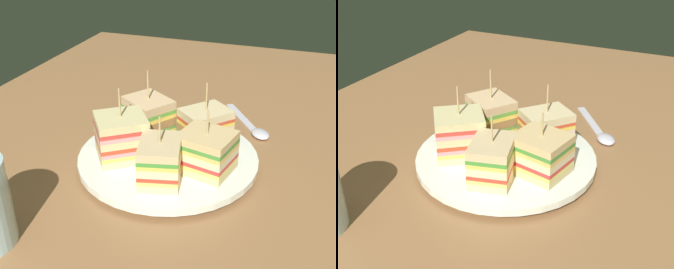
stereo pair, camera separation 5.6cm
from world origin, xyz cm
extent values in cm
cube|color=#95673F|center=(0.00, 0.00, -0.90)|extent=(118.82, 80.98, 1.80)
cylinder|color=white|center=(0.00, 0.00, 0.39)|extent=(14.94, 14.94, 0.77)
cylinder|color=white|center=(0.00, 0.00, 1.25)|extent=(24.10, 24.10, 0.95)
cube|color=beige|center=(-2.53, 5.54, 2.23)|extent=(8.45, 8.55, 1.02)
cube|color=#B2844C|center=(-0.72, 3.04, 2.23)|extent=(4.80, 3.58, 1.02)
cube|color=#E3D053|center=(-2.53, 5.54, 3.02)|extent=(8.45, 8.55, 0.57)
cube|color=pink|center=(-2.53, 5.54, 3.59)|extent=(8.45, 8.55, 0.57)
cube|color=red|center=(-2.53, 5.54, 4.16)|extent=(8.45, 8.55, 0.57)
cube|color=#DEC389|center=(-2.53, 5.54, 4.95)|extent=(8.45, 8.55, 1.02)
cube|color=#9E7242|center=(-0.72, 3.04, 4.95)|extent=(4.80, 3.58, 1.02)
cube|color=pink|center=(-2.53, 5.54, 5.75)|extent=(8.45, 8.55, 0.57)
cube|color=#D03C32|center=(-2.53, 5.54, 6.31)|extent=(8.45, 8.55, 0.57)
cube|color=beige|center=(-2.53, 5.54, 7.11)|extent=(8.45, 8.55, 1.02)
cylinder|color=tan|center=(-2.53, 5.54, 9.53)|extent=(0.24, 0.24, 3.82)
cube|color=beige|center=(-6.00, -1.09, 2.24)|extent=(7.29, 6.22, 1.03)
cube|color=#9E7242|center=(-3.00, -0.34, 2.24)|extent=(1.39, 4.67, 1.03)
cube|color=#EDC362|center=(-6.00, -1.09, 3.01)|extent=(7.29, 6.22, 0.53)
cube|color=red|center=(-6.00, -1.09, 3.54)|extent=(7.29, 6.22, 0.53)
cube|color=beige|center=(-6.00, -1.09, 4.32)|extent=(7.29, 6.22, 1.03)
cube|color=#B2844C|center=(-3.00, -0.34, 4.32)|extent=(1.39, 4.67, 1.03)
cube|color=#E8CC53|center=(-6.00, -1.09, 5.10)|extent=(7.29, 6.22, 0.53)
cube|color=green|center=(-6.00, -1.09, 5.63)|extent=(7.29, 6.22, 0.53)
cube|color=#DABC86|center=(-6.00, -1.09, 6.40)|extent=(7.29, 6.22, 1.03)
cylinder|color=tan|center=(-6.00, -1.09, 8.58)|extent=(0.24, 0.24, 3.33)
cube|color=#E0C583|center=(-2.01, -5.75, 2.21)|extent=(6.85, 7.38, 0.99)
cube|color=#9E7242|center=(-1.34, -2.74, 2.21)|extent=(5.43, 1.44, 0.99)
cube|color=#EBD05B|center=(-2.01, -5.75, 2.98)|extent=(6.85, 7.38, 0.55)
cube|color=red|center=(-2.01, -5.75, 3.53)|extent=(6.85, 7.38, 0.55)
cube|color=beige|center=(-2.01, -5.75, 4.30)|extent=(6.85, 7.38, 0.99)
cube|color=#9E7242|center=(-1.34, -2.74, 4.30)|extent=(5.43, 1.44, 0.99)
cube|color=#F4C25C|center=(-2.01, -5.75, 5.07)|extent=(6.85, 7.38, 0.55)
cube|color=#469038|center=(-2.01, -5.75, 5.62)|extent=(6.85, 7.38, 0.55)
cube|color=#DEBA7B|center=(-2.01, -5.75, 6.39)|extent=(6.85, 7.38, 0.99)
cylinder|color=tan|center=(-2.01, -5.75, 8.42)|extent=(0.24, 0.24, 3.06)
cube|color=beige|center=(4.75, -3.81, 2.25)|extent=(7.98, 7.85, 1.06)
cube|color=#B2844C|center=(2.42, -1.78, 2.25)|extent=(3.35, 3.80, 1.06)
cube|color=#DA3D31|center=(4.75, -3.81, 3.02)|extent=(7.98, 7.85, 0.47)
cube|color=#398D37|center=(4.75, -3.81, 3.48)|extent=(7.98, 7.85, 0.47)
cube|color=beige|center=(4.75, -3.81, 4.25)|extent=(7.98, 7.85, 1.06)
cube|color=#9E7242|center=(2.42, -1.78, 4.25)|extent=(3.35, 3.80, 1.06)
cube|color=yellow|center=(4.75, -3.81, 5.01)|extent=(7.98, 7.85, 0.47)
cube|color=#D64326|center=(4.75, -3.81, 5.48)|extent=(7.98, 7.85, 0.47)
cube|color=beige|center=(4.75, -3.81, 6.24)|extent=(7.98, 7.85, 1.06)
cylinder|color=tan|center=(4.75, -3.81, 8.72)|extent=(0.24, 0.24, 3.91)
cube|color=#DCC37B|center=(4.22, 4.40, 2.31)|extent=(7.72, 8.06, 1.17)
cube|color=#9E7242|center=(2.50, 1.83, 2.31)|extent=(4.28, 2.97, 1.17)
cube|color=yellow|center=(4.22, 4.40, 3.17)|extent=(7.72, 8.06, 0.55)
cube|color=#64A147|center=(4.22, 4.40, 3.72)|extent=(7.72, 8.06, 0.55)
cube|color=beige|center=(4.22, 4.40, 4.59)|extent=(7.72, 8.06, 1.17)
cube|color=#9E7242|center=(2.50, 1.83, 4.59)|extent=(4.28, 2.97, 1.17)
cube|color=#FEDA53|center=(4.22, 4.40, 5.45)|extent=(7.72, 8.06, 0.55)
cube|color=#5FB040|center=(4.22, 4.40, 6.00)|extent=(7.72, 8.06, 0.55)
cube|color=#E2B985|center=(4.22, 4.40, 6.87)|extent=(7.72, 8.06, 1.17)
cylinder|color=tan|center=(4.22, 4.40, 9.53)|extent=(0.24, 0.24, 4.15)
cylinder|color=#EBD583|center=(0.51, 0.50, 2.01)|extent=(4.30, 4.28, 0.73)
cylinder|color=#E4CB72|center=(-0.37, -0.34, 2.51)|extent=(4.43, 4.45, 0.84)
cylinder|color=#DDCE74|center=(0.00, 0.89, 2.94)|extent=(4.22, 4.24, 0.58)
cylinder|color=#EDD47B|center=(-2.15, 0.68, 3.53)|extent=(5.09, 5.09, 0.63)
cylinder|color=#DBBF6F|center=(-1.63, 1.27, 4.19)|extent=(5.93, 5.90, 1.19)
cube|color=silver|center=(17.94, -6.78, 0.12)|extent=(9.73, 7.15, 0.25)
ellipsoid|color=silver|center=(12.25, -10.64, 0.50)|extent=(4.32, 4.06, 1.00)
camera|label=1|loc=(-46.74, -16.38, 31.32)|focal=45.80mm
camera|label=2|loc=(-44.58, -21.56, 31.32)|focal=45.80mm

